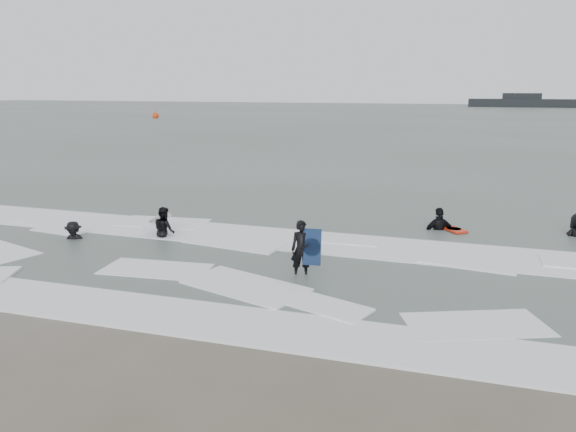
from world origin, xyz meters
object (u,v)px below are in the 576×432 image
(surfer_wading, at_px, (165,238))
(surfer_breaker, at_px, (74,241))
(vessel_horizon, at_px, (521,102))
(surfer_centre, at_px, (301,277))
(buoy, at_px, (156,116))
(surfer_right_near, at_px, (439,231))

(surfer_wading, xyz_separation_m, surfer_breaker, (-2.64, -1.24, 0.00))
(surfer_breaker, height_order, vessel_horizon, vessel_horizon)
(surfer_centre, bearing_deg, buoy, 103.09)
(buoy, xyz_separation_m, vessel_horizon, (58.87, 71.43, 0.84))
(surfer_centre, relative_size, buoy, 0.94)
(surfer_wading, xyz_separation_m, surfer_right_near, (8.61, 3.90, 0.00))
(surfer_breaker, distance_m, buoy, 74.50)
(surfer_wading, bearing_deg, buoy, -23.16)
(surfer_breaker, bearing_deg, surfer_right_near, 1.03)
(surfer_wading, distance_m, surfer_right_near, 9.45)
(surfer_right_near, relative_size, buoy, 1.20)
(surfer_breaker, distance_m, surfer_right_near, 12.37)
(surfer_wading, relative_size, surfer_breaker, 1.07)
(surfer_breaker, relative_size, vessel_horizon, 0.06)
(surfer_centre, distance_m, surfer_right_near, 6.95)
(surfer_right_near, bearing_deg, vessel_horizon, -118.65)
(surfer_breaker, xyz_separation_m, vessel_horizon, (22.39, 136.39, 1.26))
(surfer_breaker, xyz_separation_m, surfer_right_near, (11.25, 5.14, 0.00))
(surfer_centre, distance_m, buoy, 79.66)
(surfer_centre, height_order, surfer_wading, surfer_wading)
(surfer_wading, bearing_deg, surfer_breaker, 60.56)
(surfer_centre, bearing_deg, surfer_breaker, 151.67)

